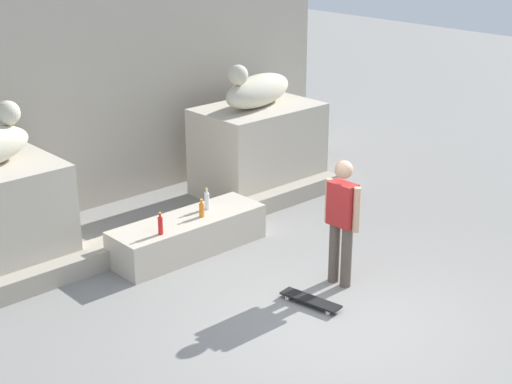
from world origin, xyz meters
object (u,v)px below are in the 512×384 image
(skater, at_px, (342,217))
(bottle_red, at_px, (160,225))
(skateboard, at_px, (311,300))
(statue_reclining_right, at_px, (257,90))
(bottle_orange, at_px, (202,210))
(bottle_clear, at_px, (207,200))

(skater, xyz_separation_m, bottle_red, (-1.45, 1.88, -0.29))
(skateboard, bearing_deg, statue_reclining_right, 137.52)
(skater, xyz_separation_m, bottle_orange, (-0.67, 1.99, -0.31))
(bottle_orange, bearing_deg, statue_reclining_right, 29.94)
(skateboard, bearing_deg, bottle_red, -169.01)
(bottle_clear, distance_m, bottle_red, 1.05)
(statue_reclining_right, relative_size, skateboard, 2.05)
(bottle_clear, bearing_deg, bottle_red, -164.39)
(skateboard, relative_size, bottle_clear, 2.59)
(bottle_orange, bearing_deg, bottle_red, -172.05)
(skater, height_order, bottle_clear, skater)
(bottle_clear, height_order, bottle_orange, bottle_clear)
(statue_reclining_right, bearing_deg, bottle_red, 11.75)
(skateboard, bearing_deg, bottle_orange, 170.01)
(skateboard, distance_m, bottle_red, 2.24)
(skater, distance_m, bottle_orange, 2.12)
(statue_reclining_right, bearing_deg, bottle_orange, 16.93)
(statue_reclining_right, distance_m, bottle_orange, 2.76)
(skater, distance_m, skateboard, 1.11)
(statue_reclining_right, relative_size, bottle_orange, 6.38)
(skater, relative_size, bottle_orange, 6.33)
(statue_reclining_right, distance_m, bottle_red, 3.44)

